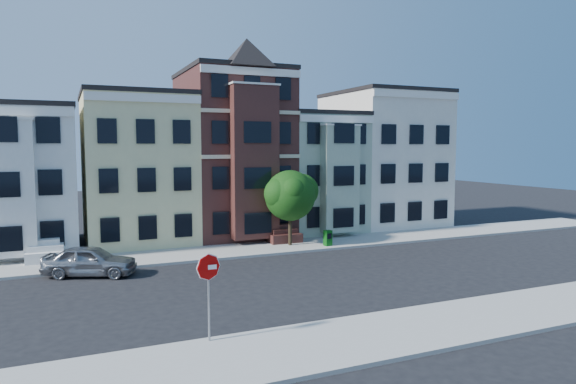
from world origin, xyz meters
name	(u,v)px	position (x,y,z in m)	size (l,w,h in m)	color
ground	(319,278)	(0.00, 0.00, 0.00)	(120.00, 120.00, 0.00)	black
far_sidewalk	(263,248)	(0.00, 8.00, 0.07)	(60.00, 4.00, 0.15)	#9E9B93
near_sidewalk	(420,328)	(0.00, -8.00, 0.07)	(60.00, 4.00, 0.15)	#9E9B93
house_white	(8,180)	(-15.00, 14.50, 4.50)	(8.00, 9.00, 9.00)	white
house_yellow	(137,170)	(-7.00, 14.50, 5.00)	(7.00, 9.00, 10.00)	beige
house_brown	(232,155)	(0.00, 14.50, 6.00)	(7.00, 9.00, 12.00)	#411E1A
house_green	(310,173)	(6.50, 14.50, 4.50)	(6.00, 9.00, 9.00)	#9EB096
house_cream	(383,160)	(13.50, 14.50, 5.50)	(8.00, 9.00, 11.00)	silver
street_tree	(290,199)	(1.91, 8.01, 3.22)	(5.28, 5.28, 6.14)	#1A4E12
parked_car	(90,261)	(-10.62, 5.20, 0.79)	(1.87, 4.66, 1.59)	gray
newspaper_box	(328,238)	(4.10, 6.82, 0.66)	(0.46, 0.41, 1.02)	#0B4F11
stop_sign	(209,292)	(-7.40, -6.30, 1.83)	(0.92, 0.13, 3.36)	#A30302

